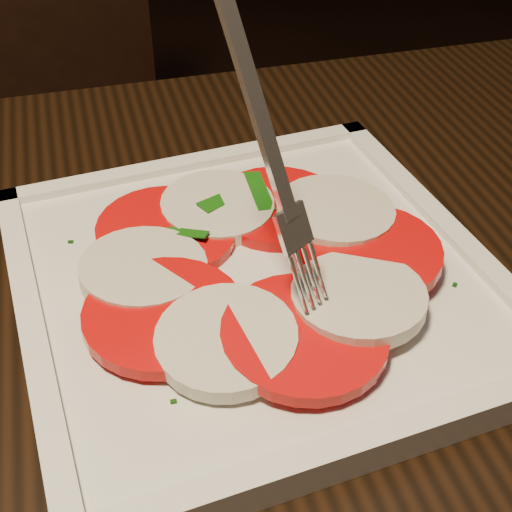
{
  "coord_description": "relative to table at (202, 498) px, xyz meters",
  "views": [
    {
      "loc": [
        0.05,
        -0.54,
        1.06
      ],
      "look_at": [
        0.17,
        -0.22,
        0.78
      ],
      "focal_mm": 50.0,
      "sensor_mm": 36.0,
      "label": 1
    }
  ],
  "objects": [
    {
      "name": "chair",
      "position": [
        -0.01,
        0.78,
        -0.12
      ],
      "size": [
        0.47,
        0.47,
        0.93
      ],
      "rotation": [
        0.0,
        0.0,
        0.12
      ],
      "color": "black",
      "rests_on": "ground"
    },
    {
      "name": "plate",
      "position": [
        0.06,
        0.07,
        0.11
      ],
      "size": [
        0.29,
        0.29,
        0.01
      ],
      "primitive_type": "cube",
      "rotation": [
        0.0,
        0.0,
        -0.0
      ],
      "color": "white",
      "rests_on": "table"
    },
    {
      "name": "fork",
      "position": [
        0.06,
        0.05,
        0.22
      ],
      "size": [
        0.06,
        0.09,
        0.18
      ],
      "primitive_type": null,
      "rotation": [
        0.0,
        0.0,
        0.44
      ],
      "color": "white",
      "rests_on": "caprese_salad"
    },
    {
      "name": "table",
      "position": [
        0.0,
        0.0,
        0.0
      ],
      "size": [
        1.27,
        0.92,
        0.75
      ],
      "rotation": [
        0.0,
        0.0,
        -0.1
      ],
      "color": "black",
      "rests_on": "ground"
    },
    {
      "name": "caprese_salad",
      "position": [
        0.06,
        0.07,
        0.12
      ],
      "size": [
        0.24,
        0.23,
        0.02
      ],
      "color": "red",
      "rests_on": "plate"
    }
  ]
}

